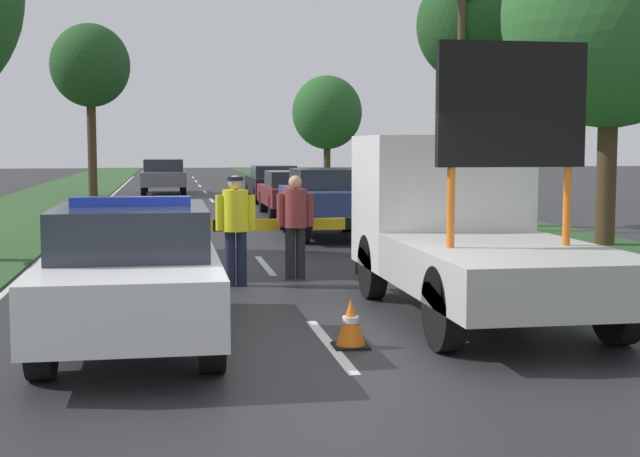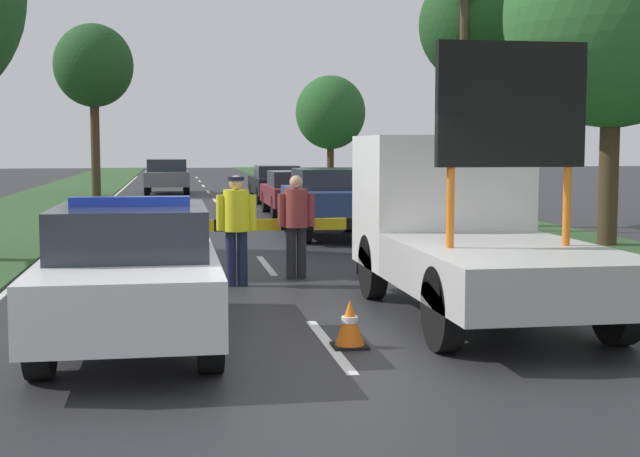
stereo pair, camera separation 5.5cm
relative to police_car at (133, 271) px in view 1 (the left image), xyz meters
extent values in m
plane|color=#28282B|center=(2.10, -1.17, -0.79)|extent=(160.00, 160.00, 0.00)
cube|color=silver|center=(2.10, -0.46, -0.78)|extent=(0.12, 2.62, 0.01)
cube|color=silver|center=(2.10, 6.05, -0.78)|extent=(0.12, 2.62, 0.01)
cube|color=silver|center=(2.10, 12.56, -0.78)|extent=(0.12, 2.62, 0.01)
cube|color=silver|center=(2.10, 19.07, -0.78)|extent=(0.12, 2.62, 0.01)
cube|color=silver|center=(2.10, 25.58, -0.78)|extent=(0.12, 2.62, 0.01)
cube|color=silver|center=(2.10, 32.09, -0.78)|extent=(0.12, 2.62, 0.01)
cube|color=silver|center=(2.10, 38.61, -0.78)|extent=(0.12, 2.62, 0.01)
cube|color=silver|center=(2.10, 45.12, -0.78)|extent=(0.12, 2.62, 0.01)
cube|color=silver|center=(2.10, 51.63, -0.78)|extent=(0.12, 2.62, 0.01)
cube|color=silver|center=(-2.00, 19.93, -0.78)|extent=(0.10, 69.45, 0.01)
cube|color=silver|center=(6.19, 19.93, -0.78)|extent=(0.10, 69.45, 0.01)
cube|color=#2D5128|center=(-4.30, 18.83, -0.77)|extent=(4.40, 120.00, 0.03)
cube|color=#2D5128|center=(8.49, 18.83, -0.77)|extent=(4.40, 120.00, 0.03)
cube|color=white|center=(0.00, 0.02, -0.10)|extent=(1.80, 4.64, 0.63)
cube|color=#282D38|center=(0.00, -0.12, 0.46)|extent=(1.58, 2.13, 0.51)
cylinder|color=black|center=(-0.78, 1.46, -0.42)|extent=(0.24, 0.74, 0.74)
cylinder|color=black|center=(0.78, 1.46, -0.42)|extent=(0.24, 0.74, 0.74)
cylinder|color=black|center=(-0.78, -1.42, -0.42)|extent=(0.24, 0.74, 0.74)
cylinder|color=black|center=(0.78, -1.42, -0.42)|extent=(0.24, 0.74, 0.74)
cube|color=#1E38C6|center=(0.00, -0.12, 0.77)|extent=(1.26, 0.24, 0.10)
cube|color=#193399|center=(0.00, 0.02, -0.07)|extent=(1.81, 3.81, 0.10)
cube|color=black|center=(0.00, 2.38, -0.17)|extent=(0.99, 0.08, 0.38)
cube|color=white|center=(4.20, 2.35, 0.58)|extent=(2.19, 1.76, 1.84)
cube|color=#232833|center=(4.20, 3.21, 0.91)|extent=(1.86, 0.04, 0.81)
cube|color=#B2B2AD|center=(4.20, -0.27, -0.06)|extent=(2.19, 3.47, 0.56)
cylinder|color=#D16619|center=(3.50, -0.27, 0.67)|extent=(0.09, 0.09, 0.90)
cylinder|color=#D16619|center=(4.89, -0.27, 0.67)|extent=(0.09, 0.09, 0.90)
cube|color=black|center=(4.20, -0.27, 1.82)|extent=(1.73, 0.12, 1.39)
cylinder|color=black|center=(3.22, 2.35, -0.34)|extent=(0.24, 0.90, 0.90)
cylinder|color=black|center=(5.17, 2.35, -0.34)|extent=(0.24, 0.90, 0.90)
cylinder|color=black|center=(3.22, -0.96, -0.34)|extent=(0.24, 0.90, 0.90)
cylinder|color=black|center=(5.17, -0.96, -0.34)|extent=(0.24, 0.90, 0.90)
cylinder|color=black|center=(0.89, 4.75, -0.41)|extent=(0.07, 0.07, 0.76)
cylinder|color=black|center=(3.52, 4.75, -0.41)|extent=(0.07, 0.07, 0.76)
cube|color=yellow|center=(0.83, 4.75, 0.06)|extent=(0.55, 0.08, 0.19)
cube|color=black|center=(1.38, 4.75, 0.06)|extent=(0.55, 0.08, 0.19)
cube|color=yellow|center=(1.93, 4.75, 0.06)|extent=(0.55, 0.08, 0.19)
cube|color=black|center=(2.48, 4.75, 0.06)|extent=(0.55, 0.08, 0.19)
cube|color=yellow|center=(3.03, 4.75, 0.06)|extent=(0.55, 0.08, 0.19)
cube|color=black|center=(3.58, 4.75, 0.06)|extent=(0.55, 0.08, 0.19)
cylinder|color=#191E38|center=(1.32, 3.78, -0.37)|extent=(0.16, 0.16, 0.85)
cylinder|color=#191E38|center=(1.49, 3.78, -0.37)|extent=(0.16, 0.16, 0.85)
cylinder|color=yellow|center=(1.40, 3.78, 0.38)|extent=(0.39, 0.39, 0.64)
cylinder|color=yellow|center=(1.16, 3.78, 0.34)|extent=(0.13, 0.13, 0.54)
cylinder|color=yellow|center=(1.65, 3.78, 0.34)|extent=(0.13, 0.13, 0.54)
sphere|color=tan|center=(1.40, 3.78, 0.80)|extent=(0.22, 0.22, 0.22)
cylinder|color=#141933|center=(1.40, 3.78, 0.86)|extent=(0.25, 0.25, 0.05)
cylinder|color=#232326|center=(2.33, 4.41, -0.37)|extent=(0.16, 0.16, 0.83)
cylinder|color=#232326|center=(2.50, 4.41, -0.37)|extent=(0.16, 0.16, 0.83)
cylinder|color=maroon|center=(2.42, 4.41, 0.36)|extent=(0.38, 0.38, 0.62)
cylinder|color=maroon|center=(2.18, 4.41, 0.33)|extent=(0.12, 0.12, 0.53)
cylinder|color=maroon|center=(2.65, 4.41, 0.33)|extent=(0.12, 0.12, 0.53)
sphere|color=tan|center=(2.42, 4.41, 0.78)|extent=(0.22, 0.22, 0.22)
cube|color=black|center=(-0.19, 5.43, -0.77)|extent=(0.45, 0.45, 0.03)
cone|color=orange|center=(-0.19, 5.43, -0.46)|extent=(0.39, 0.39, 0.60)
cylinder|color=white|center=(-0.19, 5.43, -0.43)|extent=(0.22, 0.22, 0.08)
cube|color=black|center=(0.87, 6.08, -0.77)|extent=(0.45, 0.45, 0.03)
cone|color=orange|center=(0.87, 6.08, -0.46)|extent=(0.38, 0.38, 0.59)
cylinder|color=white|center=(0.87, 6.08, -0.43)|extent=(0.22, 0.22, 0.08)
cube|color=black|center=(2.29, -0.61, -0.77)|extent=(0.37, 0.37, 0.03)
cone|color=orange|center=(2.29, -0.61, -0.51)|extent=(0.32, 0.32, 0.49)
cylinder|color=white|center=(2.29, -0.61, -0.49)|extent=(0.18, 0.18, 0.07)
cube|color=navy|center=(4.08, 10.83, -0.02)|extent=(1.77, 4.21, 0.76)
cube|color=#282D38|center=(4.08, 10.70, 0.59)|extent=(1.55, 1.93, 0.46)
cylinder|color=black|center=(3.32, 12.13, -0.40)|extent=(0.24, 0.78, 0.78)
cylinder|color=black|center=(4.84, 12.13, -0.40)|extent=(0.24, 0.78, 0.78)
cylinder|color=black|center=(3.32, 9.52, -0.40)|extent=(0.24, 0.78, 0.78)
cylinder|color=black|center=(4.84, 9.52, -0.40)|extent=(0.24, 0.78, 0.78)
cube|color=maroon|center=(4.22, 17.63, -0.17)|extent=(1.77, 4.37, 0.56)
cube|color=#282D38|center=(4.22, 17.50, 0.35)|extent=(1.56, 2.01, 0.47)
cylinder|color=black|center=(3.45, 18.98, -0.45)|extent=(0.24, 0.68, 0.68)
cylinder|color=black|center=(4.98, 18.98, -0.45)|extent=(0.24, 0.68, 0.68)
cylinder|color=black|center=(3.45, 16.27, -0.45)|extent=(0.24, 0.68, 0.68)
cylinder|color=black|center=(4.98, 16.27, -0.45)|extent=(0.24, 0.68, 0.68)
cube|color=black|center=(4.39, 24.32, -0.15)|extent=(1.75, 4.64, 0.62)
cube|color=#282D38|center=(4.39, 24.18, 0.39)|extent=(1.54, 2.13, 0.45)
cylinder|color=black|center=(3.63, 25.76, -0.46)|extent=(0.24, 0.66, 0.66)
cylinder|color=black|center=(5.15, 25.76, -0.46)|extent=(0.24, 0.66, 0.66)
cylinder|color=black|center=(3.63, 22.88, -0.46)|extent=(0.24, 0.66, 0.66)
cylinder|color=black|center=(5.15, 22.88, -0.46)|extent=(0.24, 0.66, 0.66)
cube|color=slate|center=(0.21, 31.02, -0.09)|extent=(1.95, 4.64, 0.63)
cube|color=#282D38|center=(0.21, 30.88, 0.49)|extent=(1.72, 2.14, 0.54)
cylinder|color=black|center=(-0.64, 32.46, -0.41)|extent=(0.24, 0.76, 0.76)
cylinder|color=black|center=(1.07, 32.46, -0.41)|extent=(0.24, 0.76, 0.76)
cylinder|color=black|center=(-0.64, 29.58, -0.41)|extent=(0.24, 0.76, 0.76)
cylinder|color=black|center=(1.07, 29.58, -0.41)|extent=(0.24, 0.76, 0.76)
cylinder|color=#42301E|center=(9.54, 41.21, 0.49)|extent=(0.40, 0.40, 2.57)
ellipsoid|color=#235623|center=(9.54, 41.21, 3.29)|extent=(4.03, 4.03, 4.24)
cylinder|color=#42301E|center=(-2.75, 29.15, 1.35)|extent=(0.38, 0.38, 4.28)
ellipsoid|color=#1E471E|center=(-2.75, 29.15, 4.73)|extent=(3.32, 3.32, 3.48)
cylinder|color=#42301E|center=(9.66, 7.98, 0.82)|extent=(0.42, 0.42, 3.21)
ellipsoid|color=#2D662D|center=(9.66, 7.98, 4.14)|extent=(4.58, 4.58, 4.81)
cylinder|color=#42301E|center=(8.28, 12.87, 1.33)|extent=(0.37, 0.37, 4.23)
ellipsoid|color=#1E471E|center=(8.28, 12.87, 4.51)|extent=(2.84, 2.84, 2.99)
cylinder|color=#473828|center=(7.59, 11.59, 2.44)|extent=(0.20, 0.20, 6.45)
camera|label=1|loc=(0.39, -9.79, 1.36)|focal=50.00mm
camera|label=2|loc=(0.45, -9.80, 1.36)|focal=50.00mm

